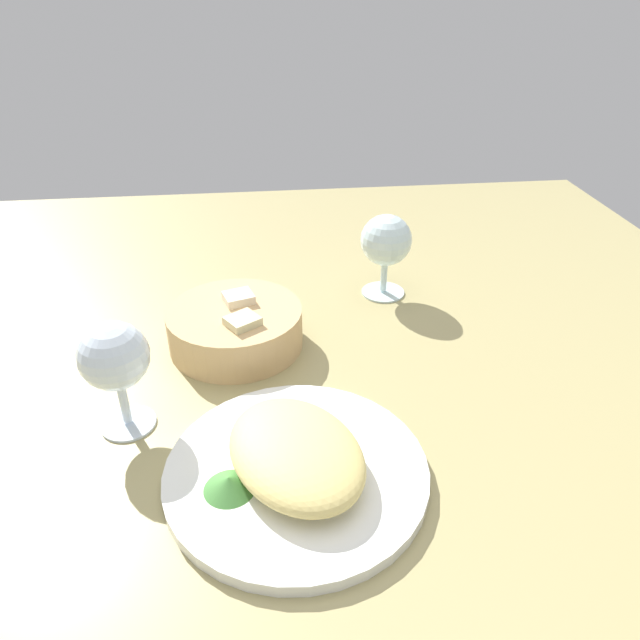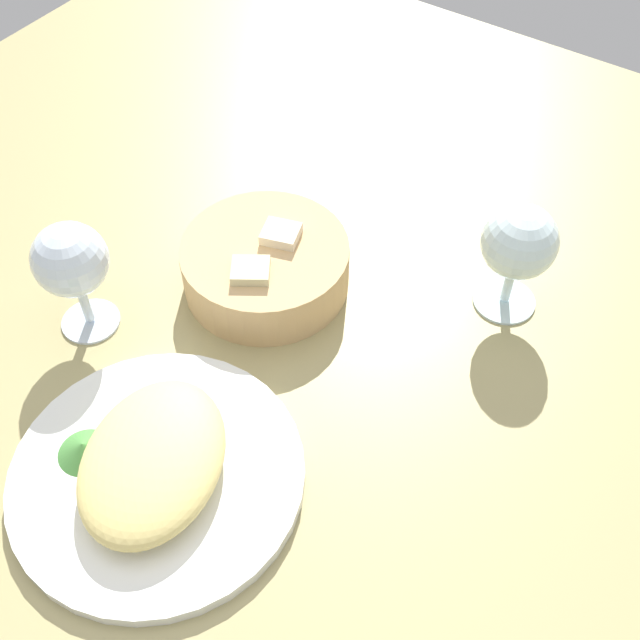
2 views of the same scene
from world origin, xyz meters
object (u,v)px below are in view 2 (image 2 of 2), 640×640
(plate, at_px, (158,475))
(bread_basket, at_px, (266,266))
(wine_glass_near, at_px, (519,245))
(wine_glass_far, at_px, (71,263))

(plate, relative_size, bread_basket, 1.48)
(wine_glass_near, bearing_deg, wine_glass_far, 127.80)
(plate, height_order, wine_glass_far, wine_glass_far)
(plate, xyz_separation_m, wine_glass_far, (0.10, 0.18, 0.08))
(wine_glass_near, relative_size, wine_glass_far, 0.98)
(bread_basket, height_order, wine_glass_near, wine_glass_near)
(plate, height_order, bread_basket, bread_basket)
(wine_glass_far, bearing_deg, bread_basket, -39.20)
(plate, distance_m, wine_glass_far, 0.22)
(wine_glass_far, bearing_deg, plate, -118.79)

